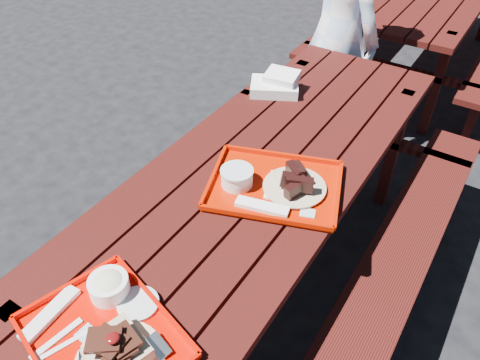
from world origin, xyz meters
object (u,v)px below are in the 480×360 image
Objects in this scene: near_tray at (109,329)px; person at (338,32)px; picnic_table_far at (437,7)px; picnic_table_near at (259,207)px; far_tray at (272,185)px.

near_tray is 2.21m from person.
person reaches higher than picnic_table_far.
picnic_table_near is 1.49× the size of person.
far_tray is at bearing -34.90° from picnic_table_near.
picnic_table_near is 4.04× the size of far_tray.
near_tray is 0.90× the size of far_tray.
near_tray reaches higher than picnic_table_near.
picnic_table_far is at bearing 90.27° from near_tray.
picnic_table_near and picnic_table_far have the same top height.
picnic_table_near is at bearing 145.10° from far_tray.
near_tray is (0.02, -3.65, 0.22)m from picnic_table_far.
person reaches higher than far_tray.
picnic_table_far is at bearing 90.00° from picnic_table_near.
person reaches higher than near_tray.
picnic_table_far is at bearing -80.03° from person.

